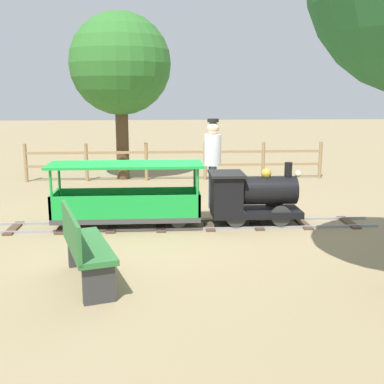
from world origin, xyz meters
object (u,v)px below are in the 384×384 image
(conductor_person, at_px, (213,157))
(park_bench, at_px, (84,247))
(oak_tree_near, at_px, (120,65))
(locomotive, at_px, (251,195))
(passenger_car, at_px, (127,201))

(conductor_person, distance_m, park_bench, 3.84)
(park_bench, bearing_deg, oak_tree_near, -179.53)
(locomotive, height_order, passenger_car, passenger_car)
(conductor_person, bearing_deg, oak_tree_near, -150.83)
(locomotive, relative_size, conductor_person, 0.89)
(locomotive, bearing_deg, oak_tree_near, -152.22)
(park_bench, height_order, oak_tree_near, oak_tree_near)
(conductor_person, bearing_deg, locomotive, 23.50)
(conductor_person, xyz_separation_m, park_bench, (3.36, -1.78, -0.54))
(passenger_car, bearing_deg, oak_tree_near, -175.11)
(passenger_car, bearing_deg, park_bench, -8.13)
(locomotive, bearing_deg, conductor_person, -156.50)
(locomotive, height_order, conductor_person, conductor_person)
(locomotive, relative_size, passenger_car, 0.61)
(oak_tree_near, bearing_deg, locomotive, 27.78)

